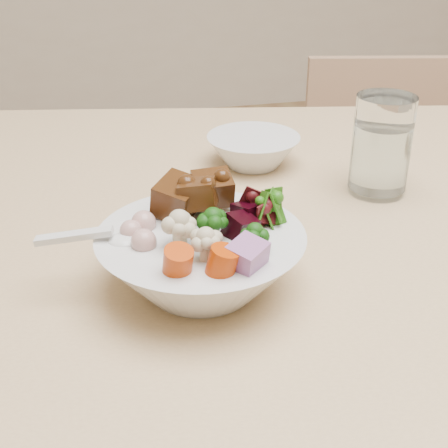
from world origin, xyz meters
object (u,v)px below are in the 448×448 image
at_px(chair_far, 382,213).
at_px(water_glass, 381,149).
at_px(side_bowl, 253,151).
at_px(food_bowl, 202,256).

relative_size(chair_far, water_glass, 6.34).
distance_m(chair_far, side_bowl, 0.72).
relative_size(food_bowl, side_bowl, 1.53).
height_order(food_bowl, side_bowl, food_bowl).
bearing_deg(side_bowl, chair_far, 43.04).
distance_m(chair_far, water_glass, 0.75).
distance_m(chair_far, food_bowl, 0.99).
bearing_deg(side_bowl, water_glass, -42.86).
relative_size(water_glass, side_bowl, 0.97).
distance_m(water_glass, side_bowl, 0.18).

